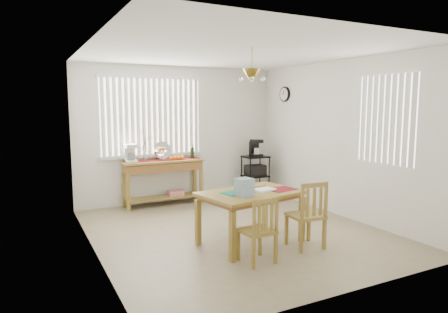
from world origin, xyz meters
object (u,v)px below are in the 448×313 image
cart_items (255,148)px  sideboard (164,171)px  chair_left (259,231)px  wire_cart (255,172)px  dining_table (251,198)px  chair_right (307,215)px

cart_items → sideboard: bearing=175.7°
sideboard → cart_items: 1.95m
sideboard → chair_left: bearing=-88.7°
cart_items → wire_cart: bearing=-90.0°
dining_table → chair_left: 0.74m
dining_table → chair_right: (0.56, -0.50, -0.19)m
cart_items → dining_table: bearing=-122.8°
sideboard → chair_right: bearing=-73.5°
cart_items → dining_table: (-1.56, -2.43, -0.36)m
wire_cart → dining_table: size_ratio=0.57×
sideboard → chair_right: chair_right is taller
chair_left → chair_right: 0.85m
wire_cart → cart_items: bearing=90.0°
chair_right → cart_items: bearing=71.0°
wire_cart → sideboard: bearing=175.4°
sideboard → dining_table: size_ratio=1.03×
wire_cart → dining_table: bearing=-122.9°
sideboard → dining_table: 2.60m
chair_right → sideboard: bearing=106.5°
wire_cart → chair_right: (-1.00, -2.91, -0.06)m
sideboard → wire_cart: (1.91, -0.15, -0.13)m
wire_cart → cart_items: (0.00, 0.01, 0.49)m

